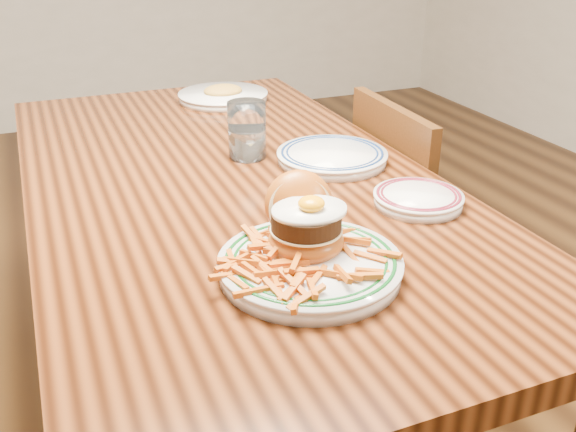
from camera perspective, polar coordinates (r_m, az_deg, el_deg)
name	(u,v)px	position (r m, az deg, el deg)	size (l,w,h in m)	color
table	(231,212)	(1.45, -5.07, 0.37)	(0.85, 1.60, 0.75)	black
chair_right	(420,239)	(1.82, 11.63, -2.03)	(0.41, 0.41, 0.84)	#41220D
main_plate	(308,248)	(1.03, 1.80, -2.85)	(0.30, 0.31, 0.14)	silver
side_plate	(418,198)	(1.29, 11.50, 1.58)	(0.18, 0.18, 0.03)	silver
rear_plate	(332,156)	(1.49, 3.94, 5.36)	(0.25, 0.25, 0.03)	silver
water_glass	(247,133)	(1.50, -3.66, 7.33)	(0.09, 0.09, 0.13)	white
far_plate	(223,95)	(1.99, -5.79, 10.61)	(0.27, 0.27, 0.05)	silver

